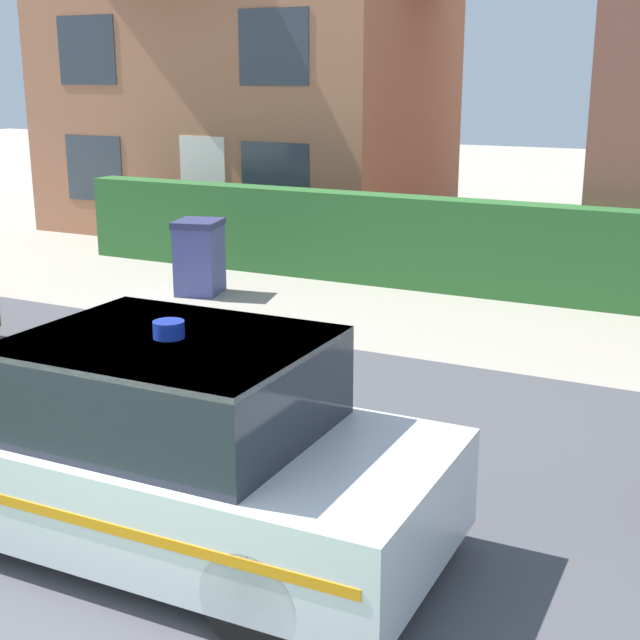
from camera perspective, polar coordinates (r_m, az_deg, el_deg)
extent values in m
cube|color=#4C4C51|center=(7.56, -0.84, -9.56)|extent=(28.00, 6.49, 0.01)
cube|color=#2D662D|center=(13.50, 10.80, 4.49)|extent=(14.57, 0.51, 1.41)
cylinder|color=black|center=(7.86, -15.11, -6.55)|extent=(0.64, 0.21, 0.63)
cylinder|color=black|center=(6.55, 2.85, -10.56)|extent=(0.64, 0.21, 0.63)
cylinder|color=black|center=(5.32, -4.16, -17.23)|extent=(0.64, 0.21, 0.63)
cube|color=silver|center=(6.45, -10.89, -9.27)|extent=(4.26, 1.86, 0.69)
cube|color=#232833|center=(6.08, -9.49, -4.00)|extent=(2.00, 1.64, 0.64)
cube|color=silver|center=(5.99, -9.62, -1.31)|extent=(2.00, 1.64, 0.04)
cube|color=orange|center=(7.10, -6.61, -6.28)|extent=(4.01, 0.09, 0.07)
cube|color=orange|center=(5.82, -16.25, -11.92)|extent=(4.01, 0.09, 0.07)
cylinder|color=#1933A5|center=(5.96, -9.65, -0.60)|extent=(0.21, 0.21, 0.11)
cube|color=#A86B4C|center=(19.56, -4.48, 13.24)|extent=(7.64, 5.24, 4.96)
cube|color=white|center=(17.18, -7.48, 8.09)|extent=(1.00, 0.02, 2.10)
cube|color=#333D47|center=(18.76, -14.26, 9.39)|extent=(1.40, 0.02, 1.30)
cube|color=#333D47|center=(16.31, -2.90, 9.01)|extent=(1.40, 0.02, 1.30)
cube|color=#333D47|center=(18.67, -14.73, 16.36)|extent=(1.40, 0.02, 1.30)
cube|color=#333D47|center=(16.22, -3.02, 17.04)|extent=(1.40, 0.02, 1.30)
cube|color=#474C8C|center=(13.54, -7.72, 3.81)|extent=(0.76, 0.81, 1.02)
cube|color=navy|center=(13.44, -7.81, 6.14)|extent=(0.80, 0.85, 0.10)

